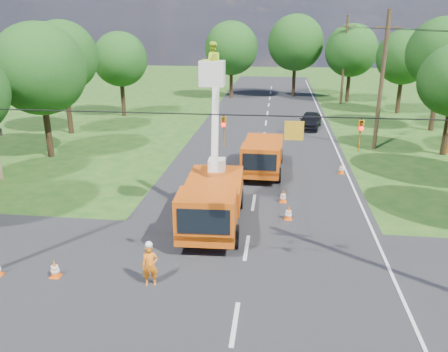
# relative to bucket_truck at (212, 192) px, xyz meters

# --- Properties ---
(ground) EXTENTS (140.00, 140.00, 0.00)m
(ground) POSITION_rel_bucket_truck_xyz_m (1.76, 13.05, -1.74)
(ground) COLOR #1E4A16
(ground) RESTS_ON ground
(road_main) EXTENTS (12.00, 100.00, 0.06)m
(road_main) POSITION_rel_bucket_truck_xyz_m (1.76, 13.05, -1.74)
(road_main) COLOR black
(road_main) RESTS_ON ground
(road_cross) EXTENTS (56.00, 10.00, 0.07)m
(road_cross) POSITION_rel_bucket_truck_xyz_m (1.76, -4.95, -1.74)
(road_cross) COLOR black
(road_cross) RESTS_ON ground
(edge_line) EXTENTS (0.12, 90.00, 0.02)m
(edge_line) POSITION_rel_bucket_truck_xyz_m (7.36, 13.05, -1.74)
(edge_line) COLOR silver
(edge_line) RESTS_ON ground
(bucket_truck) EXTENTS (2.88, 6.73, 8.31)m
(bucket_truck) POSITION_rel_bucket_truck_xyz_m (0.00, 0.00, 0.00)
(bucket_truck) COLOR #C8490E
(bucket_truck) RESTS_ON ground
(second_truck) EXTENTS (2.59, 6.21, 2.30)m
(second_truck) POSITION_rel_bucket_truck_xyz_m (1.98, 8.15, -0.54)
(second_truck) COLOR #C8490E
(second_truck) RESTS_ON ground
(ground_worker) EXTENTS (0.67, 0.52, 1.63)m
(ground_worker) POSITION_rel_bucket_truck_xyz_m (-1.48, -5.11, -0.92)
(ground_worker) COLOR #F85514
(ground_worker) RESTS_ON ground
(distant_car) EXTENTS (2.58, 4.62, 1.49)m
(distant_car) POSITION_rel_bucket_truck_xyz_m (5.78, 21.37, -0.99)
(distant_car) COLOR black
(distant_car) RESTS_ON ground
(traffic_cone_2) EXTENTS (0.38, 0.38, 0.71)m
(traffic_cone_2) POSITION_rel_bucket_truck_xyz_m (3.55, 1.19, -1.38)
(traffic_cone_2) COLOR #F1580C
(traffic_cone_2) RESTS_ON ground
(traffic_cone_3) EXTENTS (0.38, 0.38, 0.71)m
(traffic_cone_3) POSITION_rel_bucket_truck_xyz_m (3.30, 3.36, -1.38)
(traffic_cone_3) COLOR #F1580C
(traffic_cone_3) RESTS_ON ground
(traffic_cone_4) EXTENTS (0.38, 0.38, 0.71)m
(traffic_cone_4) POSITION_rel_bucket_truck_xyz_m (-5.18, -5.04, -1.38)
(traffic_cone_4) COLOR #F1580C
(traffic_cone_4) RESTS_ON ground
(traffic_cone_7) EXTENTS (0.38, 0.38, 0.71)m
(traffic_cone_7) POSITION_rel_bucket_truck_xyz_m (6.99, 8.58, -1.38)
(traffic_cone_7) COLOR #F1580C
(traffic_cone_7) RESTS_ON ground
(pole_right_mid) EXTENTS (1.80, 0.30, 10.00)m
(pole_right_mid) POSITION_rel_bucket_truck_xyz_m (10.26, 15.05, 3.37)
(pole_right_mid) COLOR #4C3823
(pole_right_mid) RESTS_ON ground
(pole_right_far) EXTENTS (1.80, 0.30, 10.00)m
(pole_right_far) POSITION_rel_bucket_truck_xyz_m (10.26, 35.05, 3.37)
(pole_right_far) COLOR #4C3823
(pole_right_far) RESTS_ON ground
(signal_span) EXTENTS (18.00, 0.29, 1.07)m
(signal_span) POSITION_rel_bucket_truck_xyz_m (3.98, -4.95, 4.14)
(signal_span) COLOR black
(signal_span) RESTS_ON ground
(tree_left_d) EXTENTS (6.20, 6.20, 9.24)m
(tree_left_d) POSITION_rel_bucket_truck_xyz_m (-13.24, 10.05, 4.39)
(tree_left_d) COLOR #382616
(tree_left_d) RESTS_ON ground
(tree_left_e) EXTENTS (5.80, 5.80, 9.41)m
(tree_left_e) POSITION_rel_bucket_truck_xyz_m (-15.04, 17.05, 4.75)
(tree_left_e) COLOR #382616
(tree_left_e) RESTS_ON ground
(tree_left_f) EXTENTS (5.40, 5.40, 8.40)m
(tree_left_f) POSITION_rel_bucket_truck_xyz_m (-13.04, 25.05, 3.95)
(tree_left_f) COLOR #382616
(tree_left_f) RESTS_ON ground
(tree_right_d) EXTENTS (6.00, 6.00, 9.70)m
(tree_right_d) POSITION_rel_bucket_truck_xyz_m (16.56, 22.05, 4.94)
(tree_right_d) COLOR #382616
(tree_right_d) RESTS_ON ground
(tree_right_e) EXTENTS (5.60, 5.60, 8.63)m
(tree_right_e) POSITION_rel_bucket_truck_xyz_m (15.56, 30.05, 4.07)
(tree_right_e) COLOR #382616
(tree_right_e) RESTS_ON ground
(tree_far_a) EXTENTS (6.60, 6.60, 9.50)m
(tree_far_a) POSITION_rel_bucket_truck_xyz_m (-3.24, 38.05, 4.45)
(tree_far_a) COLOR #382616
(tree_far_a) RESTS_ON ground
(tree_far_b) EXTENTS (7.00, 7.00, 10.32)m
(tree_far_b) POSITION_rel_bucket_truck_xyz_m (4.76, 40.05, 5.07)
(tree_far_b) COLOR #382616
(tree_far_b) RESTS_ON ground
(tree_far_c) EXTENTS (6.20, 6.20, 9.18)m
(tree_far_c) POSITION_rel_bucket_truck_xyz_m (11.26, 37.05, 4.33)
(tree_far_c) COLOR #382616
(tree_far_c) RESTS_ON ground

